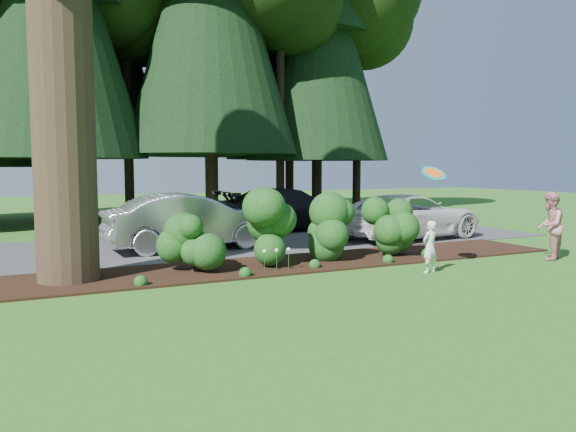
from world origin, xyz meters
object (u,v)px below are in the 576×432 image
object	(u,v)px
car_silver_wagon	(191,221)
child	(430,247)
car_dark_suv	(289,209)
car_white_suv	(409,216)
frisbee	(434,173)
adult	(550,226)

from	to	relation	value
car_silver_wagon	child	xyz separation A→B (m)	(3.91, -5.69, -0.24)
car_dark_suv	child	size ratio (longest dim) A/B	4.56
car_silver_wagon	car_dark_suv	bearing A→B (deg)	-58.08
car_silver_wagon	car_dark_suv	xyz separation A→B (m)	(4.66, 3.15, -0.02)
car_white_suv	frisbee	distance (m)	5.95
car_white_suv	adult	bearing A→B (deg)	179.77
car_white_suv	child	distance (m)	5.89
car_white_suv	car_silver_wagon	bearing A→B (deg)	75.19
adult	frisbee	world-z (taller)	frisbee
car_dark_suv	child	world-z (taller)	car_dark_suv
child	frisbee	bearing A→B (deg)	-162.68
adult	car_silver_wagon	bearing A→B (deg)	-63.34
car_silver_wagon	car_dark_suv	size ratio (longest dim) A/B	0.90
car_silver_wagon	child	distance (m)	6.91
car_dark_suv	child	xyz separation A→B (m)	(-0.75, -8.84, -0.22)
child	frisbee	xyz separation A→B (m)	(0.12, 0.07, 1.66)
car_dark_suv	adult	xyz separation A→B (m)	(3.21, -8.78, 0.07)
car_dark_suv	adult	bearing A→B (deg)	-162.30
child	adult	xyz separation A→B (m)	(3.96, 0.07, 0.29)
car_dark_suv	frisbee	world-z (taller)	frisbee
car_white_suv	frisbee	world-z (taller)	frisbee
car_silver_wagon	child	bearing A→B (deg)	-147.71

